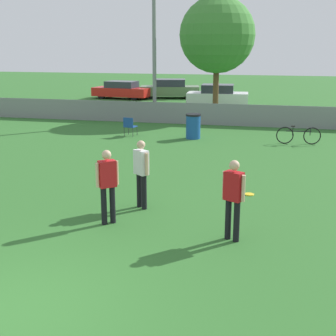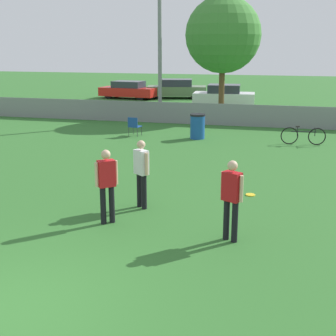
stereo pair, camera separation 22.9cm
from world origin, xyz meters
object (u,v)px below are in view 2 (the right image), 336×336
(light_pole, at_px, (160,30))
(bicycle_sideline, at_px, (303,136))
(player_defender_red, at_px, (107,181))
(parked_car_white, at_px, (224,96))
(player_thrower_red, at_px, (231,195))
(trash_bin, at_px, (198,126))
(player_receiver_white, at_px, (141,169))
(parked_car_olive, at_px, (177,89))
(tree_near_pole, at_px, (223,35))
(folding_chair_sideline, at_px, (134,125))
(parked_car_red, at_px, (129,90))
(frisbee_disc, at_px, (250,195))

(light_pole, bearing_deg, bicycle_sideline, -31.58)
(player_defender_red, bearing_deg, parked_car_white, 50.20)
(player_thrower_red, bearing_deg, player_defender_red, -158.67)
(light_pole, distance_m, trash_bin, 6.63)
(player_receiver_white, distance_m, player_defender_red, 1.27)
(bicycle_sideline, xyz_separation_m, parked_car_olive, (-9.05, 15.79, 0.33))
(bicycle_sideline, bearing_deg, tree_near_pole, 116.76)
(folding_chair_sideline, xyz_separation_m, trash_bin, (2.87, 0.09, 0.06))
(player_receiver_white, relative_size, parked_car_red, 0.38)
(player_defender_red, xyz_separation_m, trash_bin, (0.11, 10.39, -0.45))
(tree_near_pole, xyz_separation_m, folding_chair_sideline, (-2.97, -6.73, -4.01))
(folding_chair_sideline, height_order, bicycle_sideline, folding_chair_sideline)
(player_receiver_white, height_order, folding_chair_sideline, player_receiver_white)
(parked_car_red, bearing_deg, frisbee_disc, -56.00)
(light_pole, bearing_deg, parked_car_red, 117.54)
(tree_near_pole, height_order, trash_bin, tree_near_pole)
(player_receiver_white, height_order, frisbee_disc, player_receiver_white)
(player_thrower_red, relative_size, frisbee_disc, 6.50)
(player_thrower_red, distance_m, frisbee_disc, 3.34)
(parked_car_olive, bearing_deg, frisbee_disc, -82.88)
(parked_car_white, bearing_deg, parked_car_red, 155.13)
(folding_chair_sideline, distance_m, bicycle_sideline, 7.32)
(player_receiver_white, height_order, player_thrower_red, same)
(parked_car_red, bearing_deg, player_receiver_white, -63.05)
(trash_bin, bearing_deg, frisbee_disc, -68.85)
(tree_near_pole, relative_size, parked_car_white, 1.60)
(frisbee_disc, relative_size, parked_car_olive, 0.06)
(frisbee_disc, relative_size, parked_car_red, 0.06)
(tree_near_pole, bearing_deg, player_thrower_red, -81.35)
(light_pole, relative_size, parked_car_red, 1.76)
(parked_car_white, bearing_deg, bicycle_sideline, -70.89)
(light_pole, xyz_separation_m, player_receiver_white, (3.19, -13.48, -3.73))
(parked_car_red, relative_size, parked_car_white, 1.10)
(player_defender_red, relative_size, parked_car_red, 0.38)
(folding_chair_sideline, relative_size, bicycle_sideline, 0.47)
(player_defender_red, bearing_deg, player_thrower_red, -46.61)
(folding_chair_sideline, bearing_deg, player_defender_red, 114.31)
(tree_near_pole, relative_size, trash_bin, 6.09)
(light_pole, height_order, tree_near_pole, light_pole)
(trash_bin, height_order, parked_car_white, parked_car_white)
(trash_bin, relative_size, parked_car_red, 0.24)
(folding_chair_sideline, bearing_deg, parked_car_white, -93.13)
(light_pole, relative_size, tree_near_pole, 1.21)
(bicycle_sideline, bearing_deg, player_thrower_red, -104.97)
(player_thrower_red, xyz_separation_m, folding_chair_sideline, (-5.60, 10.60, -0.51))
(player_thrower_red, bearing_deg, bicycle_sideline, 108.21)
(folding_chair_sideline, distance_m, parked_car_olive, 15.77)
(light_pole, xyz_separation_m, folding_chair_sideline, (-0.01, -4.38, -4.24))
(light_pole, relative_size, player_thrower_red, 4.60)
(player_receiver_white, height_order, parked_car_red, player_receiver_white)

